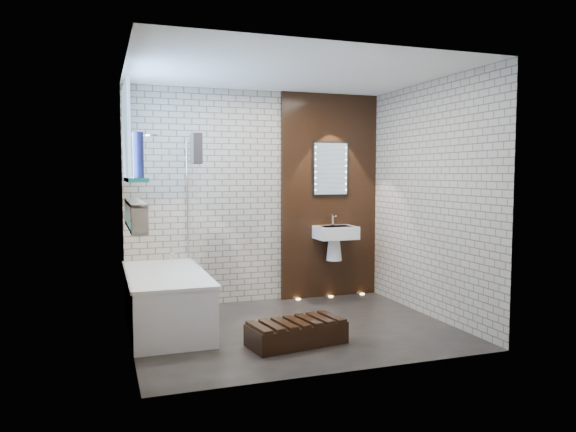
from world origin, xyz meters
name	(u,v)px	position (x,y,z in m)	size (l,w,h in m)	color
ground	(293,328)	(0.00, 0.00, 0.00)	(3.20, 3.20, 0.00)	black
room_shell	(293,202)	(0.00, 0.00, 1.30)	(3.24, 3.20, 2.60)	tan
walnut_panel	(329,196)	(0.95, 1.27, 1.30)	(1.30, 0.06, 2.60)	black
clerestory_window	(128,141)	(-1.57, 0.35, 1.90)	(0.18, 1.00, 0.94)	#7FADE0
display_niche	(135,215)	(-1.53, 0.15, 1.20)	(0.14, 1.30, 0.26)	teal
bathtub	(166,300)	(-1.22, 0.45, 0.29)	(0.79, 1.74, 0.70)	white
bath_screen	(192,201)	(-0.87, 0.89, 1.28)	(0.01, 0.78, 1.40)	white
towel	(196,149)	(-0.87, 0.60, 1.85)	(0.09, 0.24, 0.32)	black
shower_head	(151,136)	(-1.30, 0.95, 2.00)	(0.18, 0.18, 0.02)	silver
washbasin	(335,237)	(0.95, 1.07, 0.79)	(0.50, 0.36, 0.58)	white
led_mirror	(331,169)	(0.95, 1.23, 1.65)	(0.50, 0.02, 0.70)	black
walnut_step	(296,334)	(-0.14, -0.51, 0.10)	(0.90, 0.40, 0.20)	black
niche_bottles	(136,219)	(-1.53, 0.05, 1.17)	(0.06, 0.77, 0.16)	maroon
sill_vases	(138,155)	(-1.50, 0.02, 1.76)	(0.10, 0.10, 0.42)	#16183D
floor_uplights	(331,296)	(0.95, 1.20, 0.01)	(0.96, 0.06, 0.01)	#FFD899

